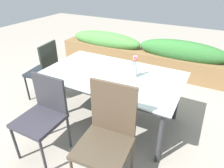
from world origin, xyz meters
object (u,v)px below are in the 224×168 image
object	(u,v)px
dining_table	(112,78)
flower_vase	(134,69)
chair_near_left	(43,112)
planter_box	(141,54)
chair_end_left	(45,69)
chair_near_right	(108,133)

from	to	relation	value
dining_table	flower_vase	world-z (taller)	flower_vase
chair_near_left	flower_vase	distance (m)	1.13
flower_vase	planter_box	world-z (taller)	flower_vase
chair_end_left	dining_table	bearing A→B (deg)	-98.39
dining_table	chair_near_right	size ratio (longest dim) A/B	1.71
chair_near_right	dining_table	bearing A→B (deg)	-68.91
planter_box	dining_table	bearing A→B (deg)	-81.65
chair_end_left	planter_box	xyz separation A→B (m)	(0.92, 1.73, -0.18)
dining_table	chair_near_right	bearing A→B (deg)	-64.64
chair_near_left	flower_vase	bearing A→B (deg)	-127.14
dining_table	chair_near_left	xyz separation A→B (m)	(-0.39, -0.81, -0.13)
chair_near_right	flower_vase	xyz separation A→B (m)	(-0.11, 0.87, 0.24)
chair_end_left	flower_vase	world-z (taller)	flower_vase
dining_table	flower_vase	bearing A→B (deg)	13.74
chair_near_right	planter_box	xyz separation A→B (m)	(-0.63, 2.54, -0.22)
chair_near_left	planter_box	size ratio (longest dim) A/B	0.25
dining_table	chair_near_right	distance (m)	0.89
dining_table	flower_vase	distance (m)	0.31
chair_near_left	flower_vase	xyz separation A→B (m)	(0.65, 0.88, 0.28)
planter_box	flower_vase	bearing A→B (deg)	-72.69
chair_near_left	dining_table	bearing A→B (deg)	-115.93
chair_near_right	chair_near_left	distance (m)	0.77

